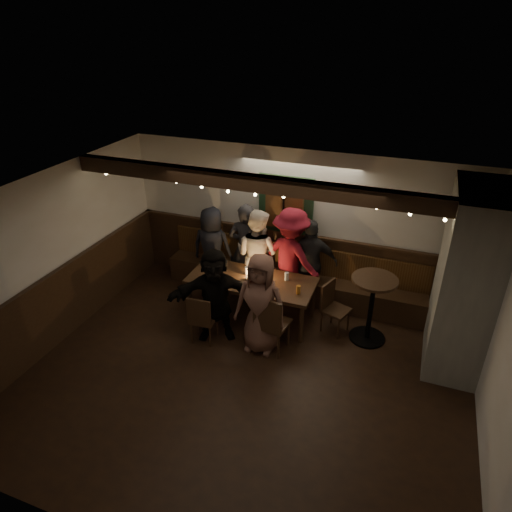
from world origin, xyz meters
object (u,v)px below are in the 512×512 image
at_px(chair_near_left, 202,317).
at_px(chair_end, 332,304).
at_px(person_d, 291,257).
at_px(person_a, 212,248).
at_px(person_f, 215,295).
at_px(chair_near_right, 270,321).
at_px(person_b, 246,249).
at_px(person_e, 310,263).
at_px(dining_table, 251,283).
at_px(high_top, 372,301).
at_px(person_c, 257,255).
at_px(person_g, 261,304).

bearing_deg(chair_near_left, chair_end, 30.21).
distance_m(chair_end, person_d, 1.08).
bearing_deg(person_a, chair_end, 162.17).
relative_size(chair_near_left, person_f, 0.55).
xyz_separation_m(chair_near_right, person_b, (-0.96, 1.49, 0.29)).
xyz_separation_m(chair_end, person_e, (-0.53, 0.62, 0.31)).
height_order(chair_near_right, chair_end, chair_near_right).
xyz_separation_m(dining_table, person_f, (-0.33, -0.66, 0.09)).
bearing_deg(high_top, chair_near_right, -147.86).
bearing_deg(chair_end, high_top, -4.34).
bearing_deg(chair_near_left, high_top, 22.60).
relative_size(person_b, person_c, 1.02).
xyz_separation_m(chair_near_right, high_top, (1.32, 0.83, 0.13)).
bearing_deg(dining_table, high_top, 2.96).
xyz_separation_m(person_a, person_g, (1.44, -1.41, 0.02)).
xyz_separation_m(high_top, person_g, (-1.48, -0.79, 0.10)).
bearing_deg(person_e, chair_near_left, 35.62).
relative_size(dining_table, chair_near_right, 2.09).
height_order(person_b, person_d, person_d).
bearing_deg(chair_near_left, chair_near_right, 8.31).
bearing_deg(dining_table, chair_end, 6.29).
height_order(chair_near_left, person_a, person_a).
distance_m(person_b, person_f, 1.43).
height_order(dining_table, person_g, person_g).
xyz_separation_m(person_c, person_g, (0.56, -1.34, -0.04)).
bearing_deg(high_top, person_f, -161.17).
bearing_deg(person_c, person_e, -161.23).
bearing_deg(dining_table, person_c, 103.01).
bearing_deg(person_d, chair_end, 167.54).
height_order(dining_table, person_f, person_f).
distance_m(person_d, person_f, 1.56).
height_order(chair_near_right, person_d, person_d).
height_order(dining_table, person_b, person_b).
xyz_separation_m(high_top, person_e, (-1.12, 0.67, 0.09)).
height_order(chair_near_right, person_e, person_e).
distance_m(dining_table, person_g, 0.81).
height_order(person_d, person_e, person_d).
bearing_deg(person_d, chair_near_right, 114.97).
relative_size(chair_end, person_d, 0.48).
relative_size(chair_near_left, person_g, 0.53).
xyz_separation_m(dining_table, chair_end, (1.30, 0.14, -0.20)).
xyz_separation_m(dining_table, person_e, (0.77, 0.77, 0.11)).
distance_m(person_a, person_e, 1.80).
xyz_separation_m(dining_table, person_b, (-0.39, 0.76, 0.17)).
xyz_separation_m(chair_end, person_b, (-1.69, 0.62, 0.37)).
bearing_deg(dining_table, person_f, -116.64).
xyz_separation_m(chair_near_left, person_f, (0.13, 0.22, 0.29)).
xyz_separation_m(chair_end, person_g, (-0.89, -0.84, 0.32)).
distance_m(chair_near_right, person_a, 2.17).
distance_m(chair_end, person_b, 1.84).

